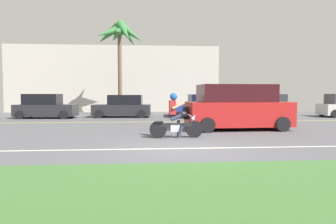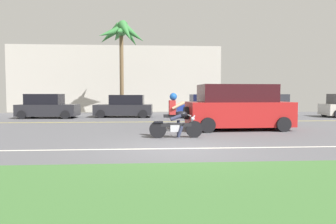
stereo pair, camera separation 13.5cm
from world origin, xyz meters
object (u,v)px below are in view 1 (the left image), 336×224
(suv_nearby, at_px, (237,108))
(parked_car_3, at_px, (267,105))
(parked_car_2, at_px, (204,107))
(parked_car_0, at_px, (45,107))
(motorcyclist, at_px, (176,119))
(parked_car_1, at_px, (123,107))
(palm_tree_0, at_px, (119,36))

(suv_nearby, bearing_deg, parked_car_3, 60.74)
(parked_car_2, distance_m, parked_car_3, 5.46)
(parked_car_0, relative_size, parked_car_3, 0.97)
(motorcyclist, relative_size, parked_car_0, 0.50)
(parked_car_0, distance_m, parked_car_1, 5.16)
(motorcyclist, bearing_deg, palm_tree_0, 103.30)
(parked_car_1, bearing_deg, suv_nearby, -54.90)
(motorcyclist, distance_m, parked_car_0, 12.67)
(parked_car_3, bearing_deg, parked_car_0, -174.28)
(parked_car_3, xyz_separation_m, palm_tree_0, (-11.10, 0.66, 5.16))
(suv_nearby, distance_m, parked_car_1, 9.81)
(parked_car_2, relative_size, parked_car_3, 1.00)
(parked_car_0, distance_m, parked_car_3, 15.98)
(parked_car_1, bearing_deg, motorcyclist, -76.25)
(suv_nearby, bearing_deg, palm_tree_0, 121.32)
(parked_car_1, bearing_deg, palm_tree_0, 100.64)
(parked_car_1, bearing_deg, parked_car_2, -6.32)
(motorcyclist, relative_size, palm_tree_0, 0.28)
(parked_car_3, bearing_deg, palm_tree_0, 176.58)
(suv_nearby, xyz_separation_m, parked_car_2, (-0.04, 7.40, -0.25))
(motorcyclist, bearing_deg, parked_car_1, 103.75)
(parked_car_3, bearing_deg, suv_nearby, -119.26)
(motorcyclist, bearing_deg, suv_nearby, 39.13)
(parked_car_0, relative_size, parked_car_1, 0.98)
(parked_car_0, height_order, parked_car_1, parked_car_0)
(suv_nearby, xyz_separation_m, palm_tree_0, (-5.97, 9.82, 4.92))
(suv_nearby, height_order, parked_car_3, suv_nearby)
(motorcyclist, distance_m, parked_car_3, 14.24)
(parked_car_2, bearing_deg, suv_nearby, -89.65)
(parked_car_2, xyz_separation_m, parked_car_3, (5.17, 1.75, 0.00))
(suv_nearby, distance_m, palm_tree_0, 12.50)
(motorcyclist, relative_size, parked_car_3, 0.48)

